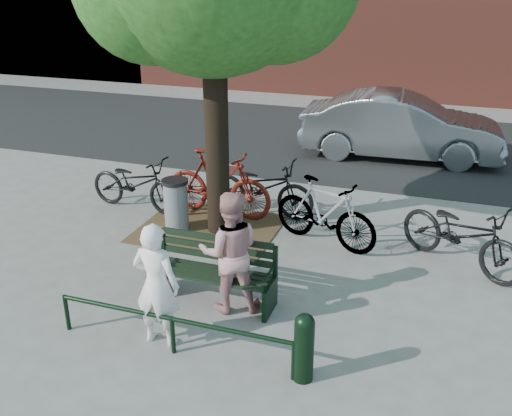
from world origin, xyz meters
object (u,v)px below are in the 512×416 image
at_px(park_bench, 214,269).
at_px(person_right, 230,252).
at_px(person_left, 156,285).
at_px(parked_car, 401,126).
at_px(bollard, 304,345).
at_px(bicycle_c, 261,187).
at_px(litter_bin, 176,205).

height_order(park_bench, person_right, person_right).
xyz_separation_m(person_left, person_right, (0.55, 1.01, 0.04)).
xyz_separation_m(park_bench, parked_car, (1.75, 7.48, 0.30)).
xyz_separation_m(park_bench, person_right, (0.29, -0.12, 0.37)).
bearing_deg(bollard, park_bench, 142.35).
height_order(person_left, bicycle_c, person_left).
bearing_deg(bicycle_c, person_right, -165.24).
relative_size(litter_bin, bicycle_c, 0.46).
relative_size(bollard, bicycle_c, 0.42).
xyz_separation_m(bollard, parked_car, (0.15, 8.71, 0.32)).
xyz_separation_m(bollard, bicycle_c, (-1.93, 4.31, 0.08)).
bearing_deg(person_left, bollard, 176.52).
relative_size(person_right, parked_car, 0.36).
xyz_separation_m(park_bench, bicycle_c, (-0.33, 3.08, 0.06)).
height_order(park_bench, person_left, person_left).
bearing_deg(park_bench, bicycle_c, 96.17).
distance_m(park_bench, bollard, 2.02).
bearing_deg(bollard, person_left, 176.75).
height_order(litter_bin, parked_car, parked_car).
distance_m(person_right, bollard, 1.76).
relative_size(litter_bin, parked_car, 0.20).
height_order(park_bench, bicycle_c, bicycle_c).
xyz_separation_m(person_right, parked_car, (1.46, 7.60, -0.07)).
xyz_separation_m(person_right, litter_bin, (-1.82, 2.04, -0.37)).
bearing_deg(person_left, park_bench, -103.09).
height_order(park_bench, parked_car, parked_car).
bearing_deg(person_right, bicycle_c, -101.65).
height_order(person_right, bicycle_c, person_right).
bearing_deg(park_bench, person_right, -22.69).
distance_m(bicycle_c, parked_car, 4.87).
bearing_deg(bollard, litter_bin, 134.70).
bearing_deg(litter_bin, park_bench, -51.59).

